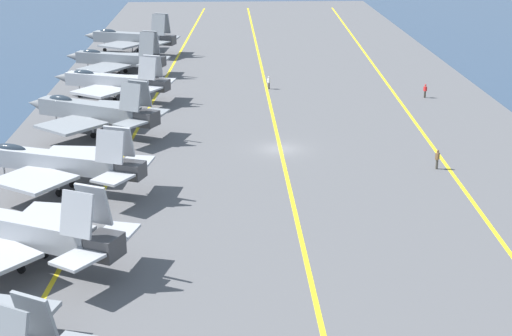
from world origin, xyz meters
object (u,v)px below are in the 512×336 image
(parked_jet_seventh, at_px, (117,59))
(crew_brown_vest, at_px, (437,158))
(parked_jet_fifth, at_px, (92,111))
(parked_jet_sixth, at_px, (113,82))
(crew_white_vest, at_px, (269,82))
(crew_red_vest, at_px, (425,90))
(parked_jet_eighth, at_px, (131,38))
(parked_jet_third, at_px, (20,230))
(parked_jet_fourth, at_px, (55,162))

(parked_jet_seventh, relative_size, crew_brown_vest, 8.23)
(parked_jet_fifth, bearing_deg, parked_jet_sixth, -0.86)
(parked_jet_fifth, distance_m, crew_white_vest, 27.78)
(parked_jet_fifth, bearing_deg, crew_red_vest, -69.97)
(parked_jet_seventh, distance_m, parked_jet_eighth, 15.25)
(parked_jet_eighth, height_order, crew_red_vest, parked_jet_eighth)
(parked_jet_third, relative_size, parked_jet_sixth, 1.03)
(parked_jet_third, bearing_deg, crew_brown_vest, -61.39)
(parked_jet_eighth, bearing_deg, parked_jet_third, -179.44)
(crew_white_vest, relative_size, crew_red_vest, 0.98)
(parked_jet_fifth, height_order, parked_jet_seventh, parked_jet_seventh)
(parked_jet_third, bearing_deg, parked_jet_fifth, -0.19)
(parked_jet_fifth, height_order, parked_jet_eighth, parked_jet_eighth)
(parked_jet_seventh, distance_m, crew_red_vest, 42.64)
(parked_jet_third, height_order, parked_jet_fifth, parked_jet_third)
(parked_jet_third, height_order, parked_jet_seventh, parked_jet_third)
(parked_jet_eighth, distance_m, crew_white_vest, 32.26)
(parked_jet_fifth, bearing_deg, parked_jet_fourth, 178.41)
(crew_white_vest, distance_m, crew_red_vest, 19.89)
(parked_jet_sixth, bearing_deg, crew_red_vest, -90.56)
(parked_jet_sixth, distance_m, crew_brown_vest, 42.73)
(parked_jet_seventh, bearing_deg, crew_white_vest, -114.93)
(crew_white_vest, bearing_deg, parked_jet_fourth, 151.08)
(parked_jet_third, bearing_deg, parked_jet_seventh, 0.96)
(crew_red_vest, xyz_separation_m, crew_brown_vest, (-26.66, 5.48, 0.08))
(parked_jet_fourth, height_order, parked_jet_seventh, parked_jet_seventh)
(crew_red_vest, bearing_deg, parked_jet_fourth, 128.25)
(crew_white_vest, bearing_deg, crew_brown_vest, -156.99)
(crew_red_vest, bearing_deg, parked_jet_third, 139.11)
(parked_jet_third, height_order, parked_jet_fourth, parked_jet_third)
(parked_jet_fourth, height_order, parked_jet_eighth, parked_jet_eighth)
(parked_jet_eighth, xyz_separation_m, crew_brown_vest, (-57.00, -34.11, -1.48))
(crew_red_vest, bearing_deg, parked_jet_sixth, 89.44)
(parked_jet_third, bearing_deg, parked_jet_fourth, 1.50)
(parked_jet_third, xyz_separation_m, parked_jet_eighth, (75.21, 0.74, 0.00))
(crew_white_vest, bearing_deg, parked_jet_third, 158.59)
(parked_jet_eighth, bearing_deg, crew_red_vest, -127.46)
(parked_jet_third, xyz_separation_m, parked_jet_sixth, (45.25, -0.32, -0.17))
(parked_jet_seventh, bearing_deg, crew_red_vest, -110.74)
(parked_jet_fifth, bearing_deg, parked_jet_third, 179.81)
(parked_jet_third, distance_m, parked_jet_fifth, 30.74)
(parked_jet_sixth, bearing_deg, crew_brown_vest, -129.29)
(parked_jet_third, distance_m, crew_brown_vest, 38.05)
(parked_jet_fifth, distance_m, parked_jet_eighth, 44.47)
(parked_jet_fourth, height_order, crew_red_vest, parked_jet_fourth)
(parked_jet_fourth, xyz_separation_m, parked_jet_eighth, (61.26, 0.37, -0.10))
(parked_jet_eighth, bearing_deg, parked_jet_fifth, -178.92)
(parked_jet_fifth, bearing_deg, crew_brown_vest, -110.64)
(parked_jet_seventh, height_order, crew_red_vest, parked_jet_seventh)
(parked_jet_fourth, bearing_deg, parked_jet_eighth, 0.35)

